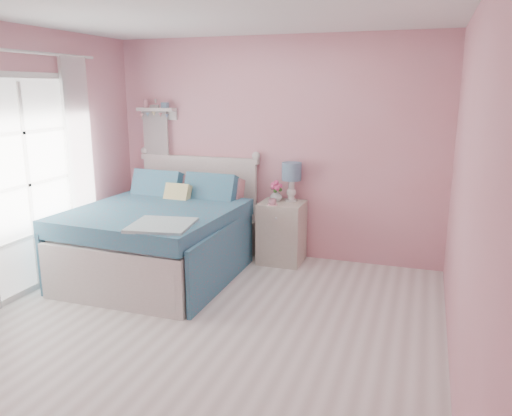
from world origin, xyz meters
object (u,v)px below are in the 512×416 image
Objects in this scene: table_lamp at (292,174)px; teacup at (272,202)px; vase at (276,195)px; nightstand at (282,232)px; bed at (163,237)px.

table_lamp reaches higher than teacup.
nightstand is at bearing -20.32° from vase.
table_lamp is (0.08, 0.11, 0.67)m from nightstand.
bed is 2.87× the size of nightstand.
bed is 1.28m from teacup.
teacup is (0.02, -0.19, -0.04)m from vase.
teacup is (1.08, 0.60, 0.35)m from bed.
table_lamp is at bearing 55.61° from nightstand.
vase is 1.59× the size of teacup.
vase is at bearing 39.15° from bed.
table_lamp is 0.42m from teacup.
table_lamp reaches higher than vase.
nightstand is 4.94× the size of vase.
teacup is (-0.07, -0.16, 0.39)m from nightstand.
teacup is at bearing -112.66° from nightstand.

